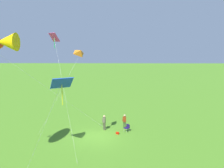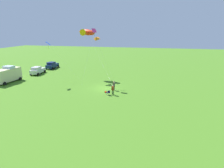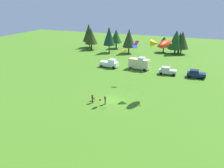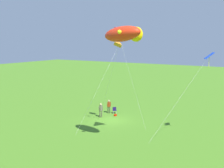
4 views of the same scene
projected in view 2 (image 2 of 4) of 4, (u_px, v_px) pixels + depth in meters
The scene contains 12 objects.
ground_plane at pixel (105, 88), 32.73m from camera, with size 160.00×160.00×0.00m, color #45791F.
person_kite_flyer at pixel (114, 85), 31.37m from camera, with size 0.51×0.50×1.74m.
folding_chair at pixel (108, 92), 29.17m from camera, with size 0.68×0.68×0.82m.
person_spectator at pixel (113, 89), 29.12m from camera, with size 0.52×0.49×1.74m.
backpack_on_grass at pixel (106, 92), 30.48m from camera, with size 0.32×0.22×0.22m, color red.
van_camper_beige at pixel (7, 75), 36.07m from camera, with size 5.58×3.01×3.34m.
car_silver_compact at pixel (37, 70), 43.02m from camera, with size 4.29×2.39×1.89m.
car_navy_hatch at pixel (52, 65), 49.23m from camera, with size 4.22×2.25×1.89m.
kite_large_fish at pixel (86, 32), 37.75m from camera, with size 9.87×10.32×10.80m.
kite_diamond_rainbow at pixel (94, 32), 33.36m from camera, with size 2.58×2.81×10.73m.
kite_delta_orange at pixel (96, 38), 31.54m from camera, with size 5.89×2.78×9.42m.
kite_diamond_blue at pixel (49, 44), 33.51m from camera, with size 4.86×4.69×8.33m.
Camera 2 is at (-29.96, -8.13, 10.48)m, focal length 28.00 mm.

